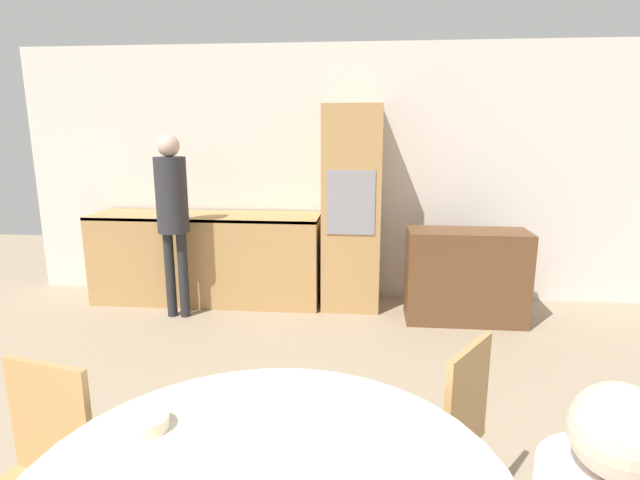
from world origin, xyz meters
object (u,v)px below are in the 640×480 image
object	(u,v)px
chair_far_right	(444,427)
bowl_near	(145,422)
oven_unit	(352,208)
chair_far_left	(35,473)
person_standing	(172,205)
sideboard	(466,276)

from	to	relation	value
chair_far_right	bowl_near	distance (m)	1.23
oven_unit	bowl_near	size ratio (longest dim) A/B	12.35
chair_far_left	person_standing	bearing A→B (deg)	114.64
chair_far_right	bowl_near	world-z (taller)	chair_far_right
chair_far_left	person_standing	xyz separation A→B (m)	(-0.58, 2.87, 0.57)
oven_unit	chair_far_right	size ratio (longest dim) A/B	2.18
sideboard	chair_far_right	bearing A→B (deg)	-102.48
sideboard	chair_far_left	xyz separation A→B (m)	(-2.13, -3.02, 0.08)
oven_unit	person_standing	bearing A→B (deg)	-163.31
sideboard	bowl_near	world-z (taller)	sideboard
sideboard	chair_far_right	size ratio (longest dim) A/B	1.19
oven_unit	person_standing	size ratio (longest dim) A/B	1.16
person_standing	chair_far_right	bearing A→B (deg)	-48.61
oven_unit	bowl_near	world-z (taller)	oven_unit
oven_unit	chair_far_left	xyz separation A→B (m)	(-1.06, -3.36, -0.49)
chair_far_left	sideboard	bearing A→B (deg)	68.11
chair_far_right	bowl_near	xyz separation A→B (m)	(-1.08, -0.52, 0.29)
person_standing	oven_unit	bearing A→B (deg)	16.69
chair_far_right	person_standing	size ratio (longest dim) A/B	0.53
chair_far_left	person_standing	size ratio (longest dim) A/B	0.53
person_standing	bowl_near	bearing A→B (deg)	-70.26
bowl_near	person_standing	bearing A→B (deg)	109.74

